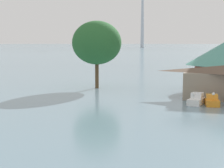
% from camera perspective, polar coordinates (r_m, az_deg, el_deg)
% --- Properties ---
extents(pedal_boat_white, '(2.03, 3.14, 1.59)m').
position_cam_1_polar(pedal_boat_white, '(44.86, 12.91, -2.39)').
color(pedal_boat_white, white).
rests_on(pedal_boat_white, ground).
extents(pedal_boat_orange, '(1.84, 2.60, 1.70)m').
position_cam_1_polar(pedal_boat_orange, '(44.49, 15.19, -2.57)').
color(pedal_boat_orange, orange).
rests_on(pedal_boat_orange, ground).
extents(shoreline_tree_tall_left, '(7.79, 7.79, 10.66)m').
position_cam_1_polar(shoreline_tree_tall_left, '(58.53, -2.37, 6.38)').
color(shoreline_tree_tall_left, brown).
rests_on(shoreline_tree_tall_left, ground).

